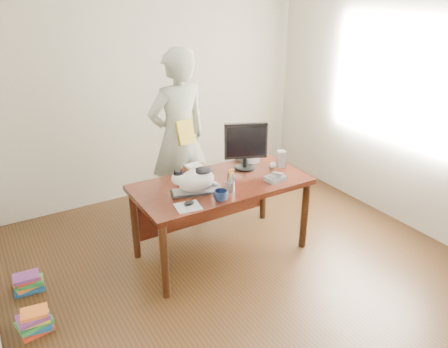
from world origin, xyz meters
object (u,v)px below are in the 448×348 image
keyboard (197,191)px  mouse (189,203)px  monitor (246,144)px  pen_cup (230,186)px  speaker (281,159)px  person (179,138)px  cat (195,179)px  book_pile_a (35,322)px  book_stack (195,169)px  desk (217,193)px  coffee_mug (221,196)px  book_pile_b (28,283)px  phone (275,178)px  baseball (272,166)px  calculator (247,158)px

keyboard → mouse: (-0.16, -0.18, 0.01)m
monitor → pen_cup: (-0.39, -0.35, -0.20)m
monitor → speaker: (0.34, -0.13, -0.18)m
pen_cup → person: person is taller
cat → book_pile_a: cat is taller
mouse → book_stack: bearing=66.7°
desk → book_pile_a: desk is taller
keyboard → coffee_mug: size_ratio=3.97×
book_pile_a → book_pile_b: book_pile_a is taller
desk → book_stack: book_stack is taller
desk → mouse: bearing=-143.9°
mouse → book_pile_a: size_ratio=0.37×
keyboard → book_pile_a: size_ratio=1.74×
cat → phone: (0.76, -0.15, -0.10)m
desk → book_stack: bearing=114.3°
mouse → coffee_mug: 0.27m
book_pile_a → pen_cup: bearing=-0.3°
person → desk: bearing=86.1°
cat → pen_cup: cat is taller
baseball → calculator: bearing=107.1°
monitor → book_stack: bearing=-178.0°
keyboard → person: (0.27, 0.90, 0.17)m
calculator → book_stack: bearing=171.1°
speaker → phone: bearing=-114.3°
pen_cup → book_pile_a: pen_cup is taller
baseball → calculator: size_ratio=0.30×
book_pile_a → calculator: bearing=12.8°
speaker → baseball: bearing=-153.2°
coffee_mug → calculator: size_ratio=0.51×
book_pile_b → person: bearing=15.7°
speaker → baseball: speaker is taller
cat → keyboard: bearing=8.4°
keyboard → phone: bearing=4.8°
monitor → book_pile_b: bearing=-163.5°
calculator → book_pile_a: size_ratio=0.86×
desk → phone: size_ratio=8.63×
speaker → book_pile_a: (-2.45, -0.22, -0.74)m
cat → speaker: 1.01m
person → pen_cup: bearing=83.6°
cat → book_stack: size_ratio=1.84×
mouse → book_pile_b: mouse is taller
baseball → person: 1.03m
baseball → book_pile_a: baseball is taller
mouse → cat: bearing=58.8°
mouse → speaker: speaker is taller
calculator → person: size_ratio=0.12×
monitor → phone: (0.09, -0.37, -0.24)m
desk → coffee_mug: coffee_mug is taller
monitor → book_pile_a: (-2.11, -0.34, -0.93)m
baseball → book_stack: size_ratio=0.29×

